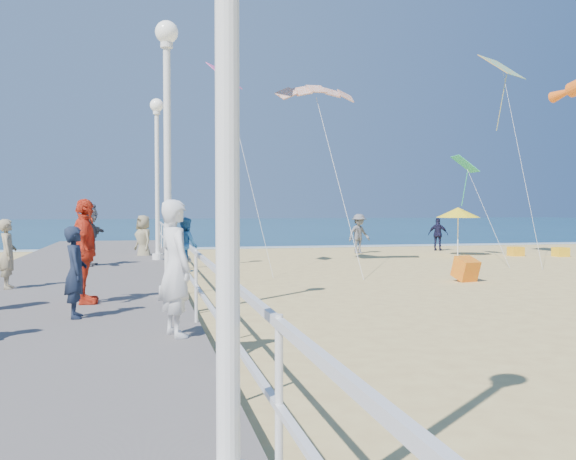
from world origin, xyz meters
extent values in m
plane|color=#DEC374|center=(0.00, 0.00, 0.00)|extent=(160.00, 160.00, 0.00)
cube|color=#0D3650|center=(0.00, 65.00, 0.01)|extent=(160.00, 90.00, 0.05)
cube|color=silver|center=(0.00, 20.50, 0.03)|extent=(160.00, 1.20, 0.04)
cube|color=slate|center=(-7.50, 0.00, 0.20)|extent=(5.00, 44.00, 0.40)
cube|color=white|center=(-5.05, 0.00, 1.45)|extent=(0.05, 42.00, 0.06)
cube|color=white|center=(-5.05, 0.00, 0.95)|extent=(0.05, 42.00, 0.04)
cylinder|color=white|center=(-5.35, -9.00, 2.85)|extent=(0.14, 0.14, 4.70)
cylinder|color=white|center=(-5.35, 0.00, 0.50)|extent=(0.36, 0.36, 0.20)
cylinder|color=white|center=(-5.35, 0.00, 2.85)|extent=(0.14, 0.14, 4.70)
sphere|color=white|center=(-5.35, 0.00, 5.50)|extent=(0.44, 0.44, 0.44)
cylinder|color=white|center=(-5.35, 9.00, 0.50)|extent=(0.36, 0.36, 0.20)
cylinder|color=white|center=(-5.35, 9.00, 2.85)|extent=(0.14, 0.14, 4.70)
sphere|color=white|center=(-5.35, 9.00, 5.50)|extent=(0.44, 0.44, 0.44)
imported|color=silver|center=(-5.40, -3.99, 1.32)|extent=(0.63, 0.77, 1.83)
imported|color=#347EC3|center=(-5.25, -3.84, 1.62)|extent=(0.38, 0.43, 0.75)
imported|color=#161E31|center=(-6.85, -2.19, 1.12)|extent=(0.39, 0.55, 1.43)
imported|color=red|center=(-6.84, -0.69, 1.34)|extent=(0.49, 1.12, 1.89)
imported|color=#545459|center=(-7.38, 7.13, 1.33)|extent=(0.81, 1.79, 1.86)
imported|color=gray|center=(-8.63, 1.93, 1.14)|extent=(0.41, 0.58, 1.48)
imported|color=slate|center=(3.95, 15.55, 0.92)|extent=(1.35, 1.04, 1.83)
imported|color=#171733|center=(8.40, 16.53, 0.81)|extent=(1.01, 0.86, 1.62)
imported|color=gray|center=(-5.81, 11.10, 0.93)|extent=(0.94, 1.08, 1.85)
cube|color=#E73B0D|center=(3.21, 4.10, 0.30)|extent=(0.68, 0.80, 0.74)
cylinder|color=white|center=(7.74, 13.22, 0.90)|extent=(0.05, 0.05, 1.80)
cone|color=yellow|center=(7.74, 13.22, 1.91)|extent=(1.90, 1.90, 0.45)
cube|color=#FFAF1A|center=(10.19, 12.58, 0.20)|extent=(0.55, 0.55, 0.40)
cube|color=yellow|center=(11.90, 11.84, 0.20)|extent=(0.55, 0.55, 0.40)
cube|color=#F45AAE|center=(-3.10, 9.05, 6.57)|extent=(1.32, 1.41, 0.76)
cube|color=#19CDDA|center=(8.70, 11.40, 7.93)|extent=(2.10, 2.01, 0.99)
cube|color=#29BF77|center=(7.68, 12.54, 4.00)|extent=(1.10, 1.29, 0.71)
camera|label=1|loc=(-5.82, -12.65, 2.12)|focal=40.00mm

